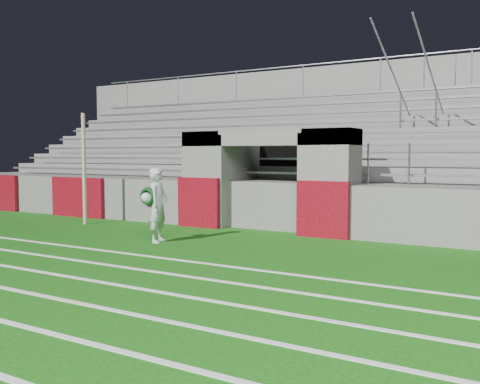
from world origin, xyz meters
The scene contains 5 objects.
ground centered at (0.00, 0.00, 0.00)m, with size 90.00×90.00×0.00m, color #14540E.
field_post centered at (-4.94, 1.80, 1.57)m, with size 0.11×0.11×3.13m, color tan.
stadium_structure centered at (0.00, 7.97, 1.49)m, with size 26.00×8.48×5.42m.
goalkeeper_with_ball centered at (-1.13, 0.43, 0.84)m, with size 0.66×0.70×1.68m.
hose_coil centered at (-3.59, 2.93, 0.78)m, with size 0.50×0.14×0.51m.
Camera 1 is at (6.61, -8.86, 1.97)m, focal length 40.00 mm.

